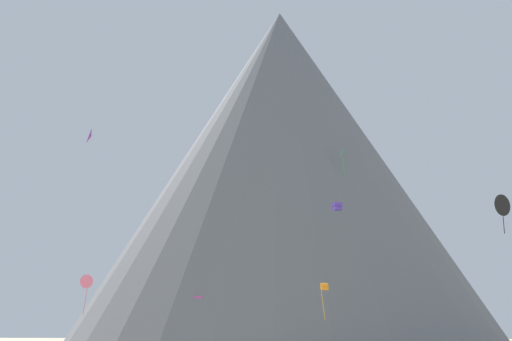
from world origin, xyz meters
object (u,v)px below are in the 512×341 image
kite_violet_mid (90,136)px  kite_green_high (342,153)px  kite_blue_low (130,310)px  kite_black_mid (501,205)px  kite_pink_low (401,323)px  kite_rainbow_low (87,282)px  kite_red_low (409,273)px  kite_orange_low (324,288)px  kite_magenta_low (200,303)px  kite_lime_low (385,308)px  kite_indigo_mid (337,206)px  rock_massif (281,178)px

kite_violet_mid → kite_green_high: bearing=-71.4°
kite_blue_low → kite_violet_mid: (5.19, -32.44, 17.40)m
kite_black_mid → kite_pink_low: size_ratio=0.94×
kite_rainbow_low → kite_red_low: bearing=-161.3°
kite_orange_low → kite_magenta_low: size_ratio=0.95×
kite_blue_low → kite_red_low: bearing=168.4°
kite_violet_mid → kite_green_high: size_ratio=0.44×
kite_blue_low → kite_violet_mid: 37.17m
kite_lime_low → kite_black_mid: (11.01, -23.50, 10.42)m
kite_blue_low → kite_pink_low: size_ratio=0.30×
kite_blue_low → kite_pink_low: 41.62m
kite_violet_mid → kite_orange_low: kite_violet_mid is taller
kite_indigo_mid → kite_lime_low: (7.07, 17.53, -11.91)m
kite_magenta_low → kite_pink_low: (27.03, 19.63, -2.29)m
rock_massif → kite_red_low: rock_massif is taller
kite_rainbow_low → kite_black_mid: bearing=174.5°
kite_violet_mid → kite_black_mid: kite_violet_mid is taller
kite_violet_mid → kite_rainbow_low: size_ratio=0.36×
kite_red_low → kite_pink_low: bearing=-105.5°
kite_blue_low → kite_indigo_mid: kite_indigo_mid is taller
kite_orange_low → kite_indigo_mid: 12.60m
kite_violet_mid → kite_orange_low: size_ratio=0.45×
rock_massif → kite_pink_low: rock_massif is taller
kite_red_low → kite_magenta_low: size_ratio=1.17×
kite_red_low → kite_black_mid: (7.83, -19.20, 5.68)m
kite_rainbow_low → kite_pink_low: bearing=-153.3°
rock_massif → kite_orange_low: size_ratio=19.26×
kite_indigo_mid → kite_green_high: size_ratio=0.32×
kite_magenta_low → kite_indigo_mid: (17.38, -0.18, 11.78)m
kite_blue_low → kite_rainbow_low: size_ratio=0.28×
kite_green_high → kite_pink_low: bearing=-43.3°
kite_indigo_mid → kite_pink_low: kite_indigo_mid is taller
kite_red_low → kite_indigo_mid: (-10.25, -13.23, 7.18)m
kite_indigo_mid → kite_pink_low: 26.14m
kite_indigo_mid → kite_red_low: bearing=-147.4°
kite_black_mid → kite_pink_low: bearing=-103.2°
kite_orange_low → kite_green_high: kite_green_high is taller
kite_violet_mid → kite_green_high: (28.09, 26.76, 5.23)m
kite_rainbow_low → kite_indigo_mid: size_ratio=3.84×
kite_blue_low → kite_magenta_low: (14.46, -16.81, 0.45)m
kite_violet_mid → kite_pink_low: 54.13m
kite_violet_mid → kite_rainbow_low: bearing=-5.5°
kite_rainbow_low → kite_indigo_mid: 33.33m
kite_red_low → rock_massif: bearing=-63.1°
kite_orange_low → kite_red_low: bearing=42.4°
kite_violet_mid → kite_indigo_mid: kite_violet_mid is taller
rock_massif → kite_black_mid: 47.59m
kite_indigo_mid → kite_lime_low: kite_indigo_mid is taller
kite_blue_low → kite_red_low: 42.56m
kite_blue_low → kite_indigo_mid: (31.84, -16.99, 12.23)m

